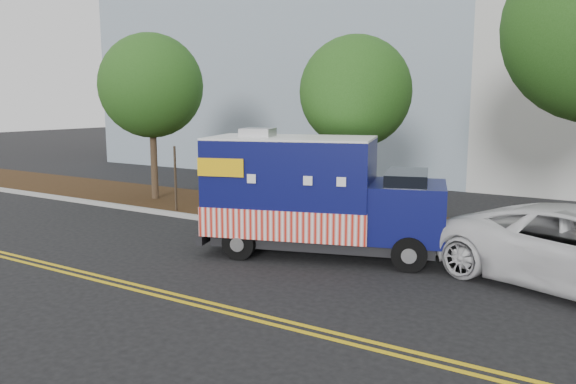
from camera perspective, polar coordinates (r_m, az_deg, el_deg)
The scene contains 9 objects.
ground at distance 15.52m, azimuth -1.04°, elevation -5.44°, with size 120.00×120.00×0.00m, color black.
curb at distance 16.66m, azimuth 1.59°, elevation -4.15°, with size 120.00×0.18×0.15m, color #9E9E99.
mulch_strip at distance 18.46m, azimuth 4.89°, elevation -2.85°, with size 120.00×4.00×0.15m, color black.
centerline_near at distance 12.19m, azimuth -12.65°, elevation -9.80°, with size 120.00×0.10×0.01m, color gold.
centerline_far at distance 12.03m, azimuth -13.50°, elevation -10.10°, with size 120.00×0.10×0.01m, color gold.
tree_a at distance 22.32m, azimuth -13.73°, elevation 10.42°, with size 3.95×3.95×6.47m.
tree_b at distance 16.94m, azimuth 6.87°, elevation 10.03°, with size 3.31×3.31×5.86m.
sign_post at distance 19.80m, azimuth -11.36°, elevation 1.13°, with size 0.06×0.06×2.40m, color #473828.
food_truck at distance 14.44m, azimuth 2.40°, elevation -0.61°, with size 6.50×3.95×3.24m.
Camera 1 is at (8.17, -12.60, 3.94)m, focal length 35.00 mm.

